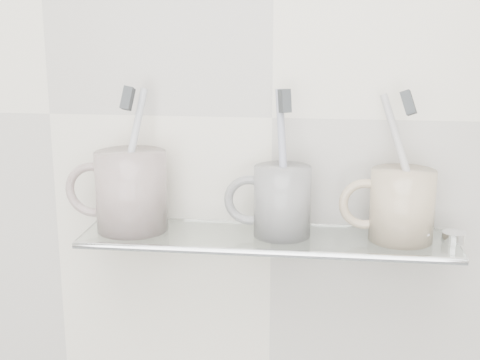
% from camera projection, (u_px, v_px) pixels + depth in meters
% --- Properties ---
extents(wall_back, '(2.50, 0.00, 2.50)m').
position_uv_depth(wall_back, '(272.00, 118.00, 0.92)').
color(wall_back, silver).
rests_on(wall_back, ground).
extents(shelf_glass, '(0.50, 0.12, 0.01)m').
position_uv_depth(shelf_glass, '(267.00, 238.00, 0.90)').
color(shelf_glass, silver).
rests_on(shelf_glass, wall_back).
extents(shelf_rail, '(0.50, 0.01, 0.01)m').
position_uv_depth(shelf_rail, '(264.00, 253.00, 0.84)').
color(shelf_rail, silver).
rests_on(shelf_rail, shelf_glass).
extents(bracket_left, '(0.02, 0.03, 0.02)m').
position_uv_depth(bracket_left, '(126.00, 229.00, 0.97)').
color(bracket_left, silver).
rests_on(bracket_left, wall_back).
extents(bracket_right, '(0.02, 0.03, 0.02)m').
position_uv_depth(bracket_right, '(422.00, 241.00, 0.92)').
color(bracket_right, silver).
rests_on(bracket_right, wall_back).
extents(mug_left, '(0.12, 0.12, 0.11)m').
position_uv_depth(mug_left, '(131.00, 191.00, 0.91)').
color(mug_left, silver).
rests_on(mug_left, shelf_glass).
extents(mug_left_handle, '(0.08, 0.01, 0.08)m').
position_uv_depth(mug_left_handle, '(93.00, 190.00, 0.92)').
color(mug_left_handle, silver).
rests_on(mug_left_handle, mug_left).
extents(toothbrush_left, '(0.04, 0.06, 0.18)m').
position_uv_depth(toothbrush_left, '(130.00, 158.00, 0.90)').
color(toothbrush_left, silver).
rests_on(toothbrush_left, mug_left).
extents(bristles_left, '(0.02, 0.03, 0.04)m').
position_uv_depth(bristles_left, '(128.00, 98.00, 0.88)').
color(bristles_left, '#373B3F').
rests_on(bristles_left, toothbrush_left).
extents(mug_center, '(0.09, 0.09, 0.09)m').
position_uv_depth(mug_center, '(282.00, 201.00, 0.89)').
color(mug_center, silver).
rests_on(mug_center, shelf_glass).
extents(mug_center_handle, '(0.07, 0.01, 0.07)m').
position_uv_depth(mug_center_handle, '(249.00, 200.00, 0.89)').
color(mug_center_handle, silver).
rests_on(mug_center_handle, mug_center).
extents(toothbrush_center, '(0.03, 0.03, 0.19)m').
position_uv_depth(toothbrush_center, '(283.00, 162.00, 0.87)').
color(toothbrush_center, '#9498BD').
rests_on(toothbrush_center, mug_center).
extents(bristles_center, '(0.02, 0.03, 0.03)m').
position_uv_depth(bristles_center, '(284.00, 101.00, 0.85)').
color(bristles_center, '#373B3F').
rests_on(bristles_center, toothbrush_center).
extents(mug_right, '(0.09, 0.09, 0.09)m').
position_uv_depth(mug_right, '(402.00, 205.00, 0.87)').
color(mug_right, beige).
rests_on(mug_right, shelf_glass).
extents(mug_right_handle, '(0.07, 0.01, 0.07)m').
position_uv_depth(mug_right_handle, '(365.00, 204.00, 0.87)').
color(mug_right_handle, beige).
rests_on(mug_right_handle, mug_right).
extents(toothbrush_right, '(0.07, 0.06, 0.18)m').
position_uv_depth(toothbrush_right, '(405.00, 165.00, 0.86)').
color(toothbrush_right, '#B7AEA9').
rests_on(toothbrush_right, mug_right).
extents(bristles_right, '(0.03, 0.03, 0.04)m').
position_uv_depth(bristles_right, '(408.00, 103.00, 0.84)').
color(bristles_right, '#373B3F').
rests_on(bristles_right, toothbrush_right).
extents(chrome_cap, '(0.03, 0.03, 0.01)m').
position_uv_depth(chrome_cap, '(454.00, 237.00, 0.87)').
color(chrome_cap, silver).
rests_on(chrome_cap, shelf_glass).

